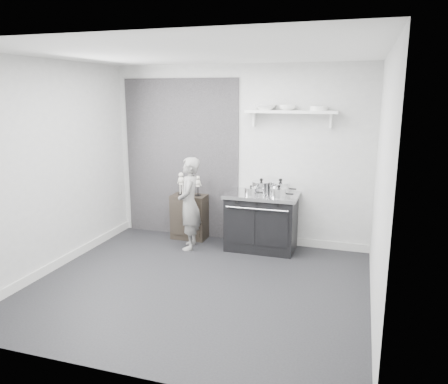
{
  "coord_description": "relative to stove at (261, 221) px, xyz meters",
  "views": [
    {
      "loc": [
        1.79,
        -4.59,
        2.29
      ],
      "look_at": [
        0.03,
        0.95,
        0.96
      ],
      "focal_mm": 35.0,
      "sensor_mm": 36.0,
      "label": 1
    }
  ],
  "objects": [
    {
      "name": "pot_front_right",
      "position": [
        0.27,
        -0.16,
        0.49
      ],
      "size": [
        0.33,
        0.24,
        0.18
      ],
      "color": "silver",
      "rests_on": "stove"
    },
    {
      "name": "bowl_large",
      "position": [
        -0.01,
        0.19,
        1.65
      ],
      "size": [
        0.3,
        0.3,
        0.07
      ],
      "primitive_type": "imported",
      "color": "white",
      "rests_on": "wall_shelf"
    },
    {
      "name": "room_shell",
      "position": [
        -0.54,
        -1.33,
        1.21
      ],
      "size": [
        4.02,
        3.62,
        2.71
      ],
      "color": "#B4B4B1",
      "rests_on": "ground"
    },
    {
      "name": "skeleton_torso",
      "position": [
        -1.05,
        0.13,
        0.47
      ],
      "size": [
        0.1,
        0.07,
        0.37
      ],
      "primitive_type": null,
      "color": "beige",
      "rests_on": "side_cabinet"
    },
    {
      "name": "skeleton_full",
      "position": [
        -1.33,
        0.13,
        0.49
      ],
      "size": [
        0.11,
        0.07,
        0.41
      ],
      "primitive_type": null,
      "color": "beige",
      "rests_on": "side_cabinet"
    },
    {
      "name": "pot_front_center",
      "position": [
        -0.12,
        -0.16,
        0.48
      ],
      "size": [
        0.27,
        0.18,
        0.15
      ],
      "color": "silver",
      "rests_on": "stove"
    },
    {
      "name": "pot_back_left",
      "position": [
        -0.04,
        0.12,
        0.5
      ],
      "size": [
        0.37,
        0.28,
        0.2
      ],
      "color": "silver",
      "rests_on": "stove"
    },
    {
      "name": "pot_back_right",
      "position": [
        0.25,
        0.1,
        0.51
      ],
      "size": [
        0.38,
        0.29,
        0.22
      ],
      "color": "silver",
      "rests_on": "stove"
    },
    {
      "name": "plate_stack",
      "position": [
        0.74,
        0.19,
        1.64
      ],
      "size": [
        0.24,
        0.24,
        0.06
      ],
      "primitive_type": "cylinder",
      "color": "white",
      "rests_on": "wall_shelf"
    },
    {
      "name": "side_cabinet",
      "position": [
        -1.2,
        0.13,
        -0.07
      ],
      "size": [
        0.55,
        0.32,
        0.71
      ],
      "primitive_type": "cube",
      "color": "black",
      "rests_on": "ground"
    },
    {
      "name": "bowl_small",
      "position": [
        0.3,
        0.19,
        1.65
      ],
      "size": [
        0.24,
        0.24,
        0.07
      ],
      "primitive_type": "imported",
      "color": "white",
      "rests_on": "wall_shelf"
    },
    {
      "name": "stove",
      "position": [
        0.0,
        0.0,
        0.0
      ],
      "size": [
        1.06,
        0.66,
        0.85
      ],
      "color": "black",
      "rests_on": "ground"
    },
    {
      "name": "wall_shelf",
      "position": [
        0.35,
        0.2,
        1.58
      ],
      "size": [
        1.3,
        0.26,
        0.24
      ],
      "color": "white",
      "rests_on": "room_shell"
    },
    {
      "name": "ground",
      "position": [
        -0.45,
        -1.48,
        -0.43
      ],
      "size": [
        4.0,
        4.0,
        0.0
      ],
      "primitive_type": "plane",
      "color": "black",
      "rests_on": "ground"
    },
    {
      "name": "child",
      "position": [
        -1.03,
        -0.29,
        0.26
      ],
      "size": [
        0.44,
        0.57,
        1.37
      ],
      "primitive_type": "imported",
      "rotation": [
        0.0,
        0.0,
        -1.32
      ],
      "color": "gray",
      "rests_on": "ground"
    }
  ]
}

